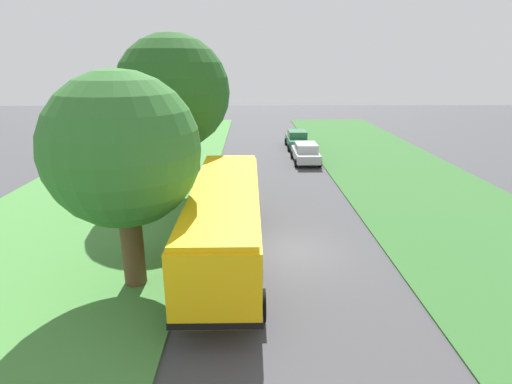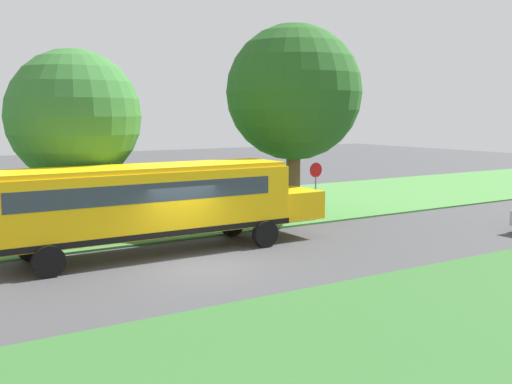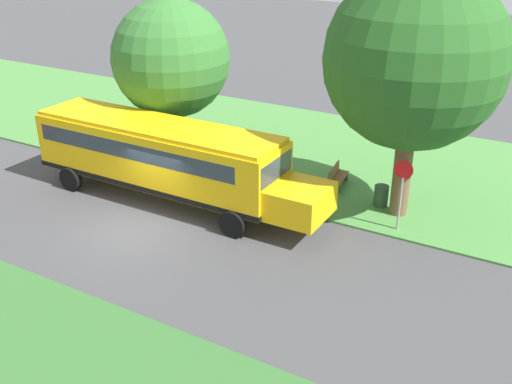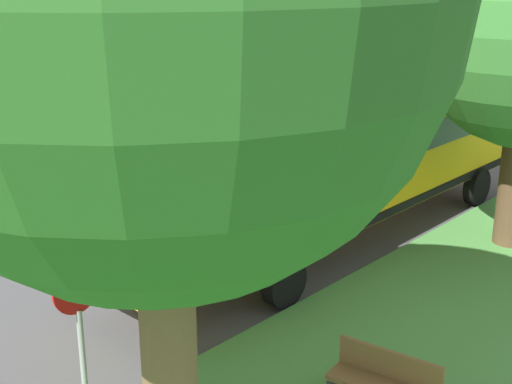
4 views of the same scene
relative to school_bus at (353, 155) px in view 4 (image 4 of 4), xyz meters
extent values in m
plane|color=#424244|center=(2.53, 0.56, -1.92)|extent=(120.00, 120.00, 0.00)
cube|color=#33662D|center=(11.53, 0.56, -1.89)|extent=(10.00, 80.00, 0.07)
cube|color=yellow|center=(0.00, -0.29, -0.02)|extent=(2.50, 10.50, 2.20)
cube|color=yellow|center=(0.00, 5.91, -0.57)|extent=(2.20, 1.90, 1.10)
cube|color=yellow|center=(0.00, -0.29, 1.16)|extent=(2.35, 10.29, 0.16)
cube|color=black|center=(0.00, -0.29, -1.00)|extent=(2.54, 10.54, 0.20)
cube|color=#2D3842|center=(0.00, -0.59, 0.44)|extent=(2.53, 9.24, 0.64)
cube|color=#2D3842|center=(0.00, 4.91, 0.44)|extent=(2.25, 0.12, 0.80)
cylinder|color=red|center=(-1.43, 2.60, 0.13)|extent=(0.03, 0.44, 0.44)
cylinder|color=black|center=(-1.25, 3.91, -1.42)|extent=(0.30, 1.00, 1.00)
cylinder|color=black|center=(1.25, 3.91, -1.42)|extent=(0.30, 1.00, 1.00)
cylinder|color=black|center=(-1.25, -3.96, -1.42)|extent=(0.30, 1.00, 1.00)
cylinder|color=black|center=(1.25, -3.96, -1.42)|extent=(0.30, 1.00, 1.00)
cube|color=#B21E1E|center=(5.23, -12.32, -1.12)|extent=(2.00, 5.40, 0.80)
cube|color=#B21E1E|center=(5.23, -13.26, -0.27)|extent=(1.90, 1.70, 0.90)
cube|color=#2D3842|center=(5.23, -13.26, -0.24)|extent=(1.94, 1.53, 0.63)
cube|color=#B21E1E|center=(5.23, -9.70, -0.54)|extent=(2.00, 0.16, 0.36)
cylinder|color=black|center=(6.23, -14.07, -1.52)|extent=(0.28, 0.80, 0.80)
cylinder|color=black|center=(4.23, -14.07, -1.52)|extent=(0.28, 0.80, 0.80)
cylinder|color=black|center=(6.23, -10.56, -1.52)|extent=(0.28, 0.80, 0.80)
cylinder|color=black|center=(4.23, -10.56, -1.52)|extent=(0.28, 0.80, 0.80)
cylinder|color=brown|center=(-3.32, 8.46, -0.13)|extent=(0.67, 0.67, 3.59)
cylinder|color=gray|center=(-2.07, 8.84, -0.87)|extent=(0.08, 0.08, 2.10)
cylinder|color=red|center=(-2.07, 8.84, 0.48)|extent=(0.03, 0.68, 0.68)
cube|color=brown|center=(-4.43, 5.31, -1.22)|extent=(1.59, 0.28, 0.44)
cube|color=#333333|center=(-3.73, 5.63, -1.70)|extent=(0.14, 0.46, 0.45)
camera|label=1|loc=(0.94, -14.42, 5.59)|focal=28.00mm
camera|label=2|loc=(19.65, -8.07, 3.02)|focal=42.00mm
camera|label=3|loc=(16.99, 13.90, 8.56)|focal=42.00mm
camera|label=4|loc=(-9.05, 13.20, 4.34)|focal=50.00mm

